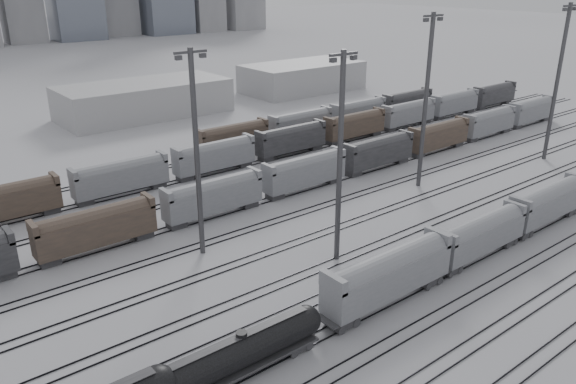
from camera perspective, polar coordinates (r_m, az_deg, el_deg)
ground at (r=65.58m, az=14.57°, el=-9.28°), size 900.00×900.00×0.00m
tracks at (r=75.77m, az=4.10°, el=-4.16°), size 220.00×71.50×0.16m
tank_car_b at (r=50.08m, az=-4.69°, el=-15.85°), size 17.09×2.85×4.22m
hopper_car_a at (r=59.72m, az=10.18°, el=-8.08°), size 16.52×3.28×5.91m
hopper_car_b at (r=71.97m, az=19.01°, el=-4.00°), size 14.75×2.93×5.28m
hopper_car_c at (r=84.76m, az=24.88°, el=-0.90°), size 15.40×3.06×5.51m
light_mast_b at (r=66.47m, az=-9.28°, el=4.17°), size 4.02×0.64×25.11m
light_mast_c at (r=64.37m, az=5.31°, el=3.78°), size 4.02×0.64×25.10m
light_mast_d at (r=90.89m, az=13.84°, el=9.24°), size 4.37×0.70×27.34m
light_mast_e at (r=113.00m, az=25.70°, el=10.25°), size 4.48×0.72×27.99m
bg_string_near at (r=89.68m, az=1.70°, el=1.92°), size 151.00×3.00×5.60m
bg_string_mid at (r=107.50m, az=0.30°, el=5.25°), size 151.00×3.00×5.60m
bg_string_far at (r=124.40m, az=4.33°, el=7.44°), size 66.00×3.00×5.60m
warehouse_mid at (r=142.47m, az=-14.37°, el=9.12°), size 40.00×18.00×8.00m
warehouse_right at (r=168.69m, az=1.48°, el=11.60°), size 35.00×18.00×8.00m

